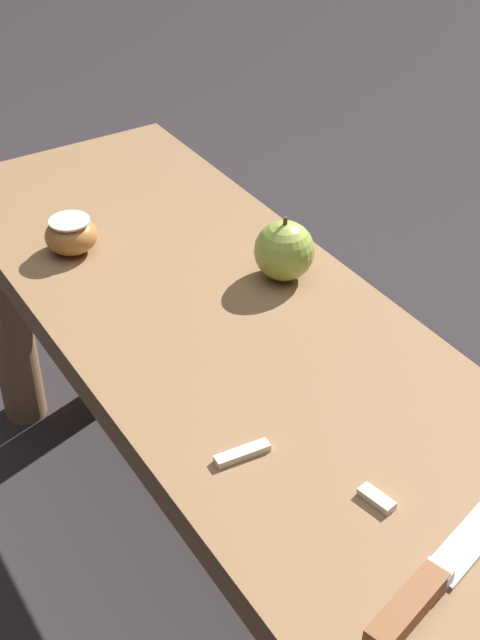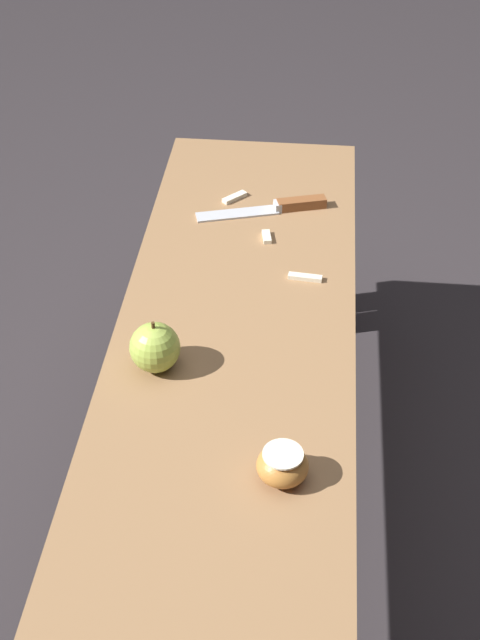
{
  "view_description": "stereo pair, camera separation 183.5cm",
  "coord_description": "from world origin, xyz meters",
  "px_view_note": "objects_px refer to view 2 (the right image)",
  "views": [
    {
      "loc": [
        -0.67,
        0.45,
        1.1
      ],
      "look_at": [
        0.03,
        0.01,
        0.5
      ],
      "focal_mm": 50.0,
      "sensor_mm": 36.0,
      "label": 1
    },
    {
      "loc": [
        1.11,
        0.12,
        1.39
      ],
      "look_at": [
        0.03,
        0.01,
        0.5
      ],
      "focal_mm": 50.0,
      "sensor_mm": 36.0,
      "label": 2
    }
  ],
  "objects_px": {
    "wooden_bench": "(236,368)",
    "apple_whole": "(155,347)",
    "knife": "(281,207)",
    "apple_cut": "(283,465)"
  },
  "relations": [
    {
      "from": "wooden_bench",
      "to": "apple_whole",
      "type": "relative_size",
      "value": 14.25
    },
    {
      "from": "knife",
      "to": "apple_cut",
      "type": "relative_size",
      "value": 3.55
    },
    {
      "from": "knife",
      "to": "apple_cut",
      "type": "distance_m",
      "value": 0.67
    },
    {
      "from": "wooden_bench",
      "to": "apple_whole",
      "type": "height_order",
      "value": "apple_whole"
    },
    {
      "from": "wooden_bench",
      "to": "apple_cut",
      "type": "bearing_deg",
      "value": 16.76
    },
    {
      "from": "wooden_bench",
      "to": "apple_cut",
      "type": "relative_size",
      "value": 17.74
    },
    {
      "from": "wooden_bench",
      "to": "apple_whole",
      "type": "xyz_separation_m",
      "value": [
        0.11,
        -0.11,
        0.14
      ]
    },
    {
      "from": "wooden_bench",
      "to": "apple_cut",
      "type": "xyz_separation_m",
      "value": [
        0.32,
        0.09,
        0.12
      ]
    },
    {
      "from": "knife",
      "to": "apple_whole",
      "type": "height_order",
      "value": "apple_whole"
    },
    {
      "from": "apple_cut",
      "to": "wooden_bench",
      "type": "bearing_deg",
      "value": -163.24
    }
  ]
}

